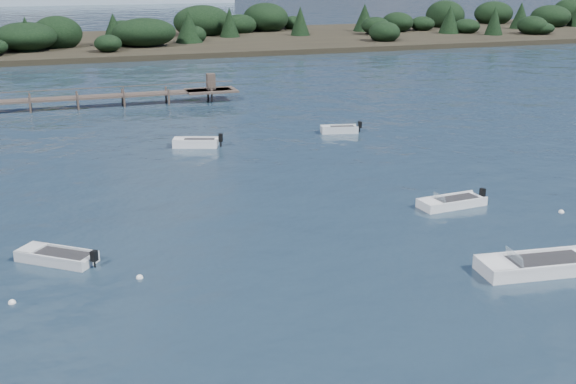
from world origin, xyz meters
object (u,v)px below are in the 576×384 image
object	(u,v)px
tender_far_grey_b	(339,131)
dinghy_mid_white_a	(536,268)
tender_far_white	(196,144)
dinghy_mid_white_b	(451,204)
dinghy_mid_grey	(57,258)

from	to	relation	value
tender_far_grey_b	dinghy_mid_white_a	bearing A→B (deg)	-93.98
tender_far_white	dinghy_mid_white_b	distance (m)	21.41
tender_far_white	dinghy_mid_white_a	distance (m)	29.28
tender_far_white	dinghy_mid_grey	world-z (taller)	tender_far_white
tender_far_white	dinghy_mid_grey	distance (m)	22.15
dinghy_mid_white_b	dinghy_mid_grey	xyz separation A→B (m)	(-21.62, -1.24, 0.00)
dinghy_mid_white_b	tender_far_grey_b	bearing A→B (deg)	87.29
tender_far_white	dinghy_mid_white_a	world-z (taller)	dinghy_mid_white_a
dinghy_mid_white_b	dinghy_mid_grey	size ratio (longest dim) A/B	1.12
tender_far_grey_b	dinghy_mid_white_a	distance (m)	28.50
tender_far_grey_b	dinghy_mid_grey	distance (m)	30.43
tender_far_grey_b	dinghy_mid_white_b	world-z (taller)	tender_far_grey_b
tender_far_white	dinghy_mid_white_a	xyz separation A→B (m)	(10.08, -27.49, -0.01)
dinghy_mid_white_b	dinghy_mid_grey	bearing A→B (deg)	-176.71
dinghy_mid_grey	dinghy_mid_white_a	world-z (taller)	dinghy_mid_white_a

